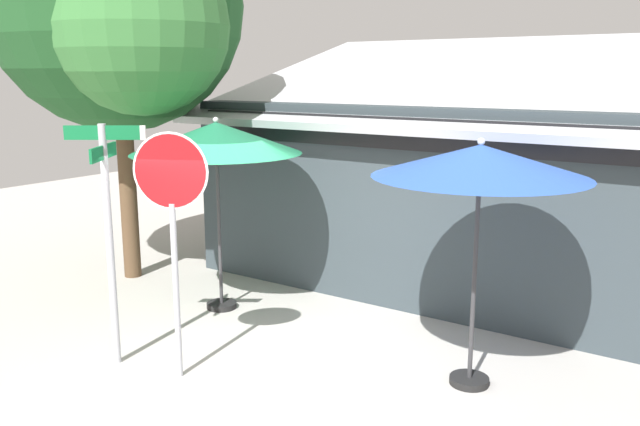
# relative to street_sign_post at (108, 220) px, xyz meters

# --- Properties ---
(ground_plane) EXTENTS (28.00, 28.00, 0.10)m
(ground_plane) POSITION_rel_street_sign_post_xyz_m (1.14, 1.10, -1.81)
(ground_plane) COLOR #ADA8A0
(cafe_building) EXTENTS (8.17, 5.57, 4.12)m
(cafe_building) POSITION_rel_street_sign_post_xyz_m (1.93, 5.96, -0.19)
(cafe_building) COLOR #333D42
(cafe_building) RESTS_ON ground
(street_sign_post) EXTENTS (0.77, 0.72, 2.86)m
(street_sign_post) POSITION_rel_street_sign_post_xyz_m (0.00, 0.00, 0.00)
(street_sign_post) COLOR #A8AAB2
(street_sign_post) RESTS_ON ground
(stop_sign) EXTENTS (0.77, 0.39, 2.80)m
(stop_sign) POSITION_rel_street_sign_post_xyz_m (0.88, 0.16, 0.23)
(stop_sign) COLOR #A8AAB2
(stop_sign) RESTS_ON ground
(patio_umbrella_forest_green_left) EXTENTS (2.42, 2.42, 2.81)m
(patio_umbrella_forest_green_left) POSITION_rel_street_sign_post_xyz_m (-0.26, 2.10, 0.75)
(patio_umbrella_forest_green_left) COLOR black
(patio_umbrella_forest_green_left) RESTS_ON ground
(patio_umbrella_royal_blue_center) EXTENTS (2.28, 2.28, 2.75)m
(patio_umbrella_royal_blue_center) POSITION_rel_street_sign_post_xyz_m (3.71, 1.85, 0.73)
(patio_umbrella_royal_blue_center) COLOR black
(patio_umbrella_royal_blue_center) RESTS_ON ground
(shade_tree) EXTENTS (4.39, 4.01, 6.48)m
(shade_tree) POSITION_rel_street_sign_post_xyz_m (-2.37, 2.31, 2.63)
(shade_tree) COLOR brown
(shade_tree) RESTS_ON ground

